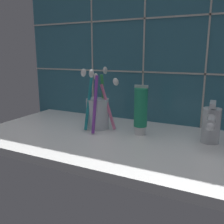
{
  "coord_description": "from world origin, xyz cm",
  "views": [
    {
      "loc": [
        29.05,
        -58.11,
        24.03
      ],
      "look_at": [
        -0.84,
        2.03,
        8.28
      ],
      "focal_mm": 40.0,
      "sensor_mm": 36.0,
      "label": 1
    }
  ],
  "objects": [
    {
      "name": "tile_wall_backsplash",
      "position": [
        0.01,
        19.96,
        24.05
      ],
      "size": [
        85.86,
        1.72,
        48.07
      ],
      "color": "#336B7F",
      "rests_on": "ground"
    },
    {
      "name": "sink_counter",
      "position": [
        0.0,
        0.0,
        1.0
      ],
      "size": [
        75.86,
        39.43,
        2.0
      ],
      "primitive_type": "cube",
      "color": "white",
      "rests_on": "ground"
    },
    {
      "name": "sink_faucet",
      "position": [
        24.58,
        6.15,
        7.07
      ],
      "size": [
        4.48,
        11.81,
        10.45
      ],
      "rotation": [
        0.0,
        0.0,
        -1.51
      ],
      "color": "silver",
      "rests_on": "sink_counter"
    },
    {
      "name": "toothbrush_cup",
      "position": [
        -7.07,
        4.95,
        7.45
      ],
      "size": [
        10.67,
        12.66,
        18.34
      ],
      "color": "silver",
      "rests_on": "sink_counter"
    },
    {
      "name": "toothpaste_tube",
      "position": [
        6.43,
        5.08,
        8.85
      ],
      "size": [
        3.84,
        3.66,
        13.86
      ],
      "color": "white",
      "rests_on": "sink_counter"
    }
  ]
}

